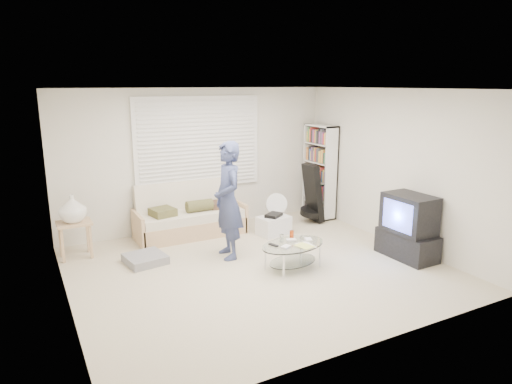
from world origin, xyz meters
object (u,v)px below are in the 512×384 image
tv_unit (408,227)px  futon_sofa (190,218)px  bookshelf (319,171)px  coffee_table (293,249)px

tv_unit → futon_sofa: bearing=134.9°
futon_sofa → bookshelf: (2.65, -0.08, 0.60)m
tv_unit → coffee_table: tv_unit is taller
futon_sofa → bookshelf: bearing=-1.8°
bookshelf → coffee_table: size_ratio=1.66×
futon_sofa → tv_unit: tv_unit is taller
tv_unit → coffee_table: (-1.75, 0.44, -0.17)m
futon_sofa → coffee_table: 2.24m
coffee_table → tv_unit: bearing=-14.1°
bookshelf → coffee_table: 2.82m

